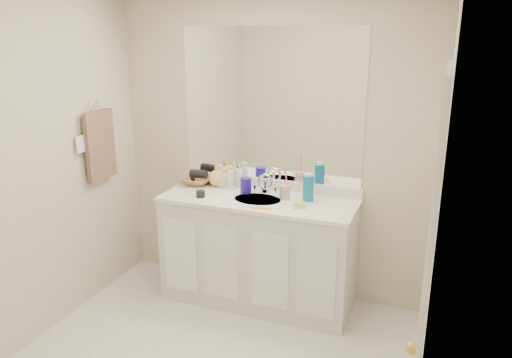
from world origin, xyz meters
name	(u,v)px	position (x,y,z in m)	size (l,w,h in m)	color
wall_back	(270,150)	(0.00, 1.30, 1.20)	(2.60, 0.02, 2.40)	beige
wall_front	(15,318)	(0.00, -1.30, 1.20)	(2.60, 0.02, 2.40)	beige
wall_left	(20,177)	(-1.30, 0.00, 1.20)	(0.02, 2.60, 2.40)	beige
wall_right	(435,232)	(1.30, 0.00, 1.20)	(0.02, 2.60, 2.40)	beige
vanity_cabinet	(258,252)	(0.00, 1.02, 0.42)	(1.50, 0.55, 0.85)	silver
countertop	(258,200)	(0.00, 1.02, 0.86)	(1.52, 0.57, 0.03)	white
backsplash	(270,184)	(0.00, 1.29, 0.92)	(1.52, 0.03, 0.08)	white
sink_basin	(257,201)	(0.00, 1.00, 0.87)	(0.37, 0.37, 0.02)	beige
faucet	(265,186)	(0.00, 1.18, 0.94)	(0.02, 0.02, 0.11)	silver
mirror	(271,106)	(0.00, 1.29, 1.56)	(1.48, 0.01, 1.20)	white
blue_mug	(246,185)	(-0.14, 1.12, 0.94)	(0.09, 0.09, 0.12)	#271596
tan_cup	(285,192)	(0.19, 1.09, 0.93)	(0.08, 0.08, 0.11)	tan
toothbrush	(286,180)	(0.20, 1.09, 1.03)	(0.01, 0.01, 0.21)	#FF43B0
mouthwash_bottle	(308,188)	(0.37, 1.12, 0.98)	(0.08, 0.08, 0.20)	#0B6E8F
soap_dish	(300,207)	(0.36, 0.94, 0.89)	(0.10, 0.08, 0.01)	silver
green_soap	(300,204)	(0.36, 0.94, 0.90)	(0.08, 0.05, 0.03)	#B9E638
orange_comb	(262,208)	(0.11, 0.82, 0.88)	(0.13, 0.03, 0.01)	orange
dark_jar	(201,194)	(-0.43, 0.89, 0.90)	(0.07, 0.07, 0.05)	black
extra_white_bottle	(231,181)	(-0.28, 1.14, 0.96)	(0.05, 0.05, 0.16)	white
soap_bottle_white	(240,175)	(-0.25, 1.25, 0.98)	(0.07, 0.08, 0.19)	white
soap_bottle_cream	(224,179)	(-0.36, 1.18, 0.96)	(0.07, 0.07, 0.15)	beige
soap_bottle_yellow	(217,175)	(-0.43, 1.21, 0.97)	(0.15, 0.15, 0.19)	#E6C359
wicker_basket	(197,180)	(-0.62, 1.19, 0.91)	(0.27, 0.27, 0.07)	olive
hair_dryer	(199,174)	(-0.60, 1.19, 0.97)	(0.07, 0.07, 0.14)	black
towel_ring	(95,108)	(-1.27, 0.77, 1.55)	(0.11, 0.11, 0.01)	silver
hand_towel	(100,145)	(-1.25, 0.77, 1.25)	(0.04, 0.32, 0.55)	brown
switch_plate	(80,144)	(-1.27, 0.57, 1.30)	(0.01, 0.09, 0.13)	white
door	(425,298)	(1.29, -0.30, 1.00)	(0.02, 0.82, 2.00)	white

